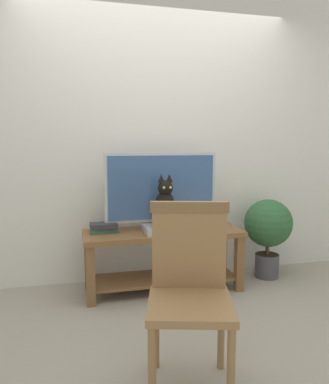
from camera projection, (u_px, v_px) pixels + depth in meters
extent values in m
plane|color=gray|center=(185.00, 319.00, 2.75)|extent=(12.00, 12.00, 0.00)
cube|color=silver|center=(155.00, 131.00, 3.53)|extent=(7.00, 0.12, 2.80)
cube|color=brown|center=(163.00, 233.00, 3.24)|extent=(1.37, 0.48, 0.04)
cube|color=brown|center=(91.00, 276.00, 2.94)|extent=(0.07, 0.07, 0.49)
cube|color=brown|center=(239.00, 264.00, 3.24)|extent=(0.07, 0.07, 0.49)
cube|color=brown|center=(89.00, 262.00, 3.31)|extent=(0.07, 0.07, 0.49)
cube|color=brown|center=(222.00, 252.00, 3.61)|extent=(0.07, 0.07, 0.49)
cube|color=brown|center=(163.00, 278.00, 3.29)|extent=(1.27, 0.40, 0.02)
cube|color=#B7B7BC|center=(161.00, 227.00, 3.31)|extent=(0.34, 0.20, 0.03)
cube|color=#B7B7BC|center=(161.00, 223.00, 3.30)|extent=(0.06, 0.04, 0.04)
cube|color=#B7B7BC|center=(161.00, 187.00, 3.26)|extent=(0.99, 0.05, 0.60)
cube|color=#385684|center=(162.00, 187.00, 3.23)|extent=(0.93, 0.01, 0.55)
sphere|color=#2672F2|center=(213.00, 217.00, 3.38)|extent=(0.01, 0.01, 0.01)
cube|color=#ADADB2|center=(164.00, 229.00, 3.17)|extent=(0.34, 0.28, 0.06)
cube|color=black|center=(168.00, 233.00, 3.04)|extent=(0.21, 0.01, 0.03)
ellipsoid|color=black|center=(164.00, 212.00, 3.16)|extent=(0.19, 0.28, 0.23)
ellipsoid|color=black|center=(165.00, 204.00, 3.11)|extent=(0.16, 0.18, 0.21)
sphere|color=black|center=(165.00, 188.00, 3.08)|extent=(0.13, 0.13, 0.13)
cone|color=black|center=(161.00, 178.00, 3.06)|extent=(0.06, 0.06, 0.07)
cone|color=black|center=(169.00, 178.00, 3.08)|extent=(0.06, 0.06, 0.07)
sphere|color=#B2C64C|center=(164.00, 188.00, 3.02)|extent=(0.02, 0.02, 0.02)
sphere|color=#B2C64C|center=(170.00, 188.00, 3.03)|extent=(0.02, 0.02, 0.02)
cylinder|color=black|center=(173.00, 225.00, 3.09)|extent=(0.07, 0.23, 0.04)
cylinder|color=olive|center=(152.00, 370.00, 1.76)|extent=(0.04, 0.04, 0.44)
cylinder|color=olive|center=(231.00, 371.00, 1.75)|extent=(0.04, 0.04, 0.44)
cylinder|color=olive|center=(156.00, 331.00, 2.13)|extent=(0.04, 0.04, 0.44)
cylinder|color=olive|center=(221.00, 332.00, 2.12)|extent=(0.04, 0.04, 0.44)
cube|color=olive|center=(190.00, 305.00, 1.91)|extent=(0.53, 0.53, 0.04)
cube|color=olive|center=(189.00, 245.00, 2.07)|extent=(0.41, 0.14, 0.49)
cube|color=brown|center=(189.00, 207.00, 2.04)|extent=(0.43, 0.16, 0.06)
cube|color=#38664C|center=(105.00, 230.00, 3.18)|extent=(0.24, 0.18, 0.04)
cube|color=#2D2D33|center=(104.00, 226.00, 3.16)|extent=(0.23, 0.16, 0.04)
cylinder|color=#47474C|center=(267.00, 265.00, 3.60)|extent=(0.23, 0.23, 0.22)
cylinder|color=#332319|center=(267.00, 255.00, 3.59)|extent=(0.21, 0.21, 0.02)
cylinder|color=#4C3823|center=(267.00, 248.00, 3.58)|extent=(0.04, 0.04, 0.12)
sphere|color=#2D5B33|center=(268.00, 223.00, 3.55)|extent=(0.45, 0.45, 0.45)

